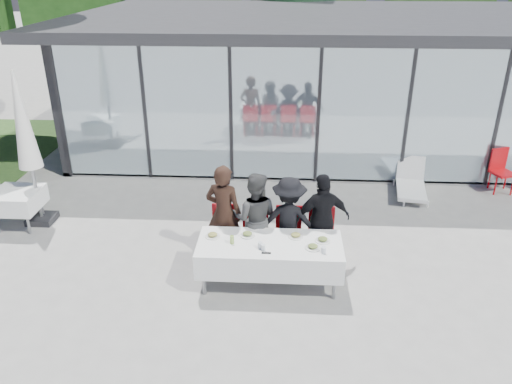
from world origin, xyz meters
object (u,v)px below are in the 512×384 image
diner_chair_a (225,230)px  spare_chair_a (501,168)px  diner_d (322,219)px  diner_c (289,221)px  diner_chair_b (255,231)px  plate_d (323,240)px  spare_table_left (17,200)px  dining_table (270,254)px  juice_bottle (232,240)px  diner_b (255,218)px  lounger (411,182)px  diner_chair_d (321,232)px  diner_a (224,214)px  market_umbrella (24,129)px  plate_c (296,235)px  plate_extra (313,247)px  folded_eyeglasses (266,253)px  diner_chair_c (288,231)px  plate_a (213,235)px  plate_b (247,234)px

diner_chair_a → spare_chair_a: bearing=28.3°
diner_chair_a → diner_d: bearing=-1.6°
diner_c → diner_chair_b: bearing=1.6°
plate_d → spare_table_left: (-5.73, 1.54, -0.22)m
dining_table → juice_bottle: size_ratio=17.04×
diner_b → lounger: (3.30, 2.92, -0.55)m
diner_c → diner_chair_d: 0.61m
diner_c → spare_chair_a: (4.72, 3.18, -0.24)m
diner_chair_b → lounger: size_ratio=0.69×
diner_c → spare_table_left: 5.29m
diner_chair_b → diner_a: bearing=-175.0°
diner_chair_b → juice_bottle: bearing=-111.2°
dining_table → diner_chair_a: size_ratio=2.32×
diner_b → market_umbrella: market_umbrella is taller
plate_c → market_umbrella: market_umbrella is taller
diner_a → plate_extra: (1.46, -0.83, -0.10)m
folded_eyeglasses → diner_chair_b: bearing=102.4°
plate_d → spare_chair_a: spare_chair_a is taller
spare_table_left → plate_extra: bearing=-17.6°
folded_eyeglasses → diner_b: bearing=102.9°
diner_c → diner_chair_c: bearing=-83.9°
diner_b → plate_a: size_ratio=6.70×
diner_chair_c → lounger: bearing=46.5°
plate_b → diner_chair_d: bearing=24.3°
plate_extra → market_umbrella: market_umbrella is taller
diner_chair_b → plate_extra: (0.94, -0.87, 0.24)m
diner_chair_c → spare_chair_a: same height
diner_chair_c → market_umbrella: bearing=167.5°
diner_chair_d → plate_c: size_ratio=4.04×
diner_d → folded_eyeglasses: diner_d is taller
diner_b → lounger: size_ratio=1.15×
diner_b → plate_a: bearing=46.9°
juice_bottle → folded_eyeglasses: 0.60m
plate_c → folded_eyeglasses: bearing=-130.9°
dining_table → diner_chair_c: bearing=68.5°
dining_table → plate_b: bearing=150.9°
diner_c → diner_chair_d: size_ratio=1.59×
dining_table → diner_a: diner_a is taller
diner_c → spare_chair_a: bearing=-139.9°
diner_c → folded_eyeglasses: size_ratio=11.05×
diner_chair_d → market_umbrella: bearing=168.8°
plate_d → diner_chair_a: bearing=158.2°
diner_chair_a → diner_chair_d: (1.65, 0.00, 0.00)m
diner_d → diner_a: bearing=-15.2°
diner_d → spare_table_left: bearing=-24.4°
diner_c → plate_d: 0.80m
diner_chair_d → plate_b: (-1.22, -0.55, 0.24)m
diner_a → market_umbrella: size_ratio=0.58×
dining_table → diner_d: diner_d is taller
plate_a → spare_table_left: bearing=159.4°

